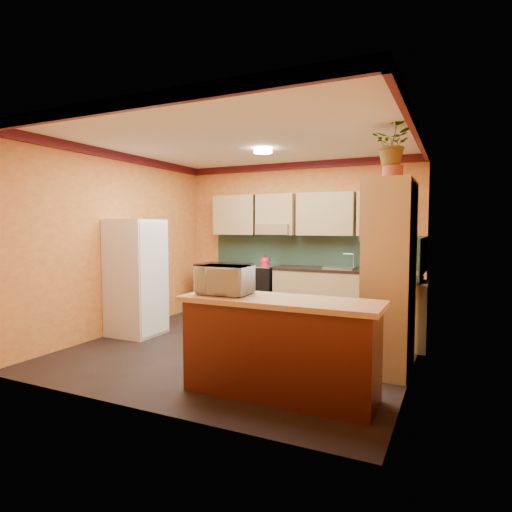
{
  "coord_description": "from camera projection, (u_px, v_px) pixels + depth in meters",
  "views": [
    {
      "loc": [
        2.51,
        -4.95,
        1.6
      ],
      "look_at": [
        -0.04,
        0.45,
        1.18
      ],
      "focal_mm": 30.0,
      "sensor_mm": 36.0,
      "label": 1
    }
  ],
  "objects": [
    {
      "name": "room_shell",
      "position": [
        255.0,
        190.0,
        5.75
      ],
      "size": [
        4.24,
        4.24,
        2.72
      ],
      "color": "black",
      "rests_on": "ground"
    },
    {
      "name": "base_cabinets_back",
      "position": [
        294.0,
        295.0,
        7.23
      ],
      "size": [
        3.65,
        0.6,
        0.88
      ],
      "primitive_type": "cube",
      "color": "#A58657",
      "rests_on": "ground"
    },
    {
      "name": "countertop_back",
      "position": [
        294.0,
        268.0,
        7.19
      ],
      "size": [
        3.65,
        0.62,
        0.04
      ],
      "primitive_type": "cube",
      "color": "black",
      "rests_on": "base_cabinets_back"
    },
    {
      "name": "stove",
      "position": [
        261.0,
        292.0,
        7.49
      ],
      "size": [
        0.58,
        0.58,
        0.91
      ],
      "primitive_type": "cube",
      "color": "black",
      "rests_on": "ground"
    },
    {
      "name": "kettle",
      "position": [
        265.0,
        261.0,
        7.36
      ],
      "size": [
        0.18,
        0.18,
        0.18
      ],
      "primitive_type": null,
      "rotation": [
        0.0,
        0.0,
        -0.03
      ],
      "color": "red",
      "rests_on": "stove"
    },
    {
      "name": "sink",
      "position": [
        340.0,
        268.0,
        6.86
      ],
      "size": [
        0.48,
        0.4,
        0.03
      ],
      "primitive_type": "cube",
      "color": "silver",
      "rests_on": "countertop_back"
    },
    {
      "name": "base_cabinets_right",
      "position": [
        396.0,
        313.0,
        5.7
      ],
      "size": [
        0.6,
        0.8,
        0.88
      ],
      "primitive_type": "cube",
      "color": "#A58657",
      "rests_on": "ground"
    },
    {
      "name": "countertop_right",
      "position": [
        397.0,
        279.0,
        5.67
      ],
      "size": [
        0.62,
        0.8,
        0.04
      ],
      "primitive_type": "cube",
      "color": "black",
      "rests_on": "base_cabinets_right"
    },
    {
      "name": "fridge",
      "position": [
        136.0,
        277.0,
        6.28
      ],
      "size": [
        0.68,
        0.66,
        1.7
      ],
      "primitive_type": "cube",
      "color": "white",
      "rests_on": "ground"
    },
    {
      "name": "pantry",
      "position": [
        390.0,
        276.0,
        4.71
      ],
      "size": [
        0.48,
        0.9,
        2.1
      ],
      "primitive_type": "cube",
      "color": "#A58657",
      "rests_on": "ground"
    },
    {
      "name": "fern_pot",
      "position": [
        393.0,
        173.0,
        4.68
      ],
      "size": [
        0.22,
        0.22,
        0.16
      ],
      "primitive_type": "cylinder",
      "color": "#953B24",
      "rests_on": "pantry"
    },
    {
      "name": "fern",
      "position": [
        393.0,
        144.0,
        4.66
      ],
      "size": [
        0.51,
        0.47,
        0.47
      ],
      "primitive_type": "imported",
      "rotation": [
        0.0,
        0.0,
        -0.28
      ],
      "color": "#A58657",
      "rests_on": "fern_pot"
    },
    {
      "name": "breakfast_bar",
      "position": [
        280.0,
        350.0,
        4.01
      ],
      "size": [
        1.8,
        0.55,
        0.88
      ],
      "primitive_type": "cube",
      "color": "#542113",
      "rests_on": "ground"
    },
    {
      "name": "bar_top",
      "position": [
        280.0,
        301.0,
        3.98
      ],
      "size": [
        1.9,
        0.65,
        0.05
      ],
      "primitive_type": "cube",
      "color": "tan",
      "rests_on": "breakfast_bar"
    },
    {
      "name": "microwave",
      "position": [
        225.0,
        280.0,
        4.22
      ],
      "size": [
        0.52,
        0.36,
        0.28
      ],
      "primitive_type": "imported",
      "rotation": [
        0.0,
        0.0,
        0.03
      ],
      "color": "white",
      "rests_on": "bar_top"
    }
  ]
}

